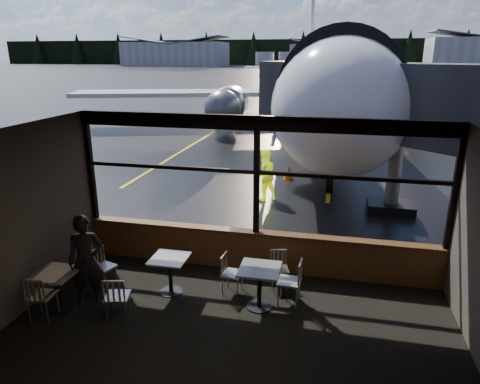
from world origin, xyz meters
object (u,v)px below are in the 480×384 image
(cafe_table_left, at_px, (58,291))
(chair_mid_w, at_px, (104,267))
(chair_near_e, at_px, (289,282))
(ground_crew, at_px, (264,175))
(airliner, at_px, (320,34))
(chair_near_n, at_px, (279,270))
(chair_left_s, at_px, (42,296))
(jet_bridge, at_px, (400,136))
(cafe_table_mid, at_px, (170,275))
(cafe_table_near, at_px, (259,288))
(passenger, at_px, (86,261))
(chair_near_w, at_px, (232,274))
(cone_nose, at_px, (288,172))
(chair_mid_s, at_px, (117,297))

(cafe_table_left, distance_m, chair_mid_w, 1.12)
(chair_near_e, height_order, ground_crew, ground_crew)
(airliner, distance_m, chair_mid_w, 21.46)
(chair_near_n, relative_size, chair_left_s, 0.86)
(jet_bridge, height_order, chair_near_n, jet_bridge)
(chair_mid_w, relative_size, chair_left_s, 0.89)
(airliner, relative_size, cafe_table_mid, 48.42)
(cafe_table_near, xyz_separation_m, ground_crew, (-0.99, 6.47, 0.44))
(jet_bridge, distance_m, passenger, 10.10)
(chair_near_w, distance_m, passenger, 2.87)
(jet_bridge, xyz_separation_m, cafe_table_left, (-6.98, -7.95, -1.83))
(chair_mid_w, distance_m, ground_crew, 6.78)
(ground_crew, relative_size, cone_nose, 3.10)
(chair_mid_s, bearing_deg, cone_nose, 65.17)
(chair_near_n, bearing_deg, chair_near_w, 10.26)
(passenger, bearing_deg, chair_near_e, -15.93)
(cafe_table_mid, bearing_deg, cafe_table_left, -150.54)
(cafe_table_left, height_order, chair_mid_w, chair_mid_w)
(chair_mid_w, xyz_separation_m, chair_left_s, (-0.49, -1.35, 0.05))
(chair_mid_w, relative_size, passenger, 0.45)
(jet_bridge, height_order, chair_mid_w, jet_bridge)
(airliner, bearing_deg, cone_nose, -97.36)
(cafe_table_near, distance_m, chair_mid_s, 2.65)
(jet_bridge, relative_size, cone_nose, 18.47)
(chair_left_s, distance_m, passenger, 0.97)
(chair_near_e, bearing_deg, chair_mid_s, 114.29)
(cafe_table_mid, height_order, cafe_table_left, cafe_table_left)
(cafe_table_left, bearing_deg, jet_bridge, 48.72)
(airliner, height_order, cafe_table_near, airliner)
(chair_near_w, relative_size, chair_mid_s, 0.94)
(cafe_table_mid, distance_m, chair_mid_s, 1.22)
(cafe_table_left, height_order, ground_crew, ground_crew)
(cafe_table_near, relative_size, chair_mid_s, 0.94)
(chair_mid_w, bearing_deg, chair_near_w, 114.43)
(airliner, height_order, passenger, airliner)
(chair_mid_s, bearing_deg, jet_bridge, 40.74)
(chair_near_e, bearing_deg, chair_mid_w, 94.95)
(cafe_table_left, relative_size, passenger, 0.44)
(chair_left_s, height_order, passenger, passenger)
(cafe_table_mid, xyz_separation_m, chair_left_s, (-1.97, -1.36, 0.06))
(jet_bridge, relative_size, chair_left_s, 11.10)
(jet_bridge, height_order, cafe_table_mid, jet_bridge)
(cone_nose, bearing_deg, chair_near_w, -91.11)
(chair_near_w, height_order, chair_mid_w, chair_near_w)
(cafe_table_left, xyz_separation_m, passenger, (0.44, 0.36, 0.51))
(ground_crew, bearing_deg, chair_near_n, 64.19)
(jet_bridge, bearing_deg, chair_near_n, -115.73)
(cafe_table_left, height_order, chair_near_w, chair_near_w)
(chair_mid_w, bearing_deg, chair_near_e, 110.44)
(cafe_table_left, height_order, cone_nose, cafe_table_left)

